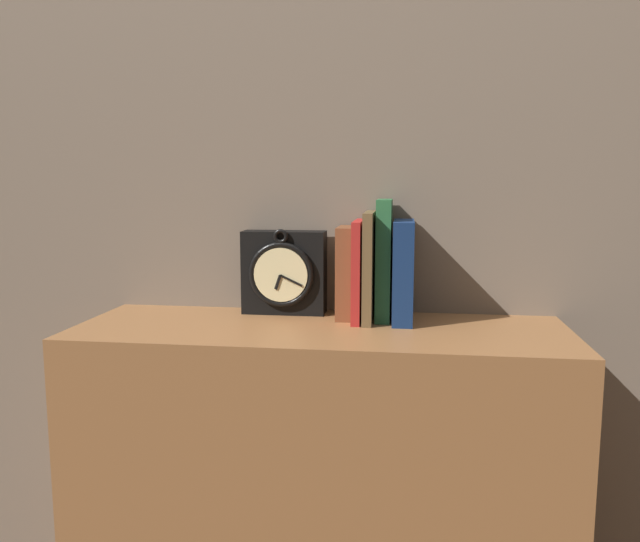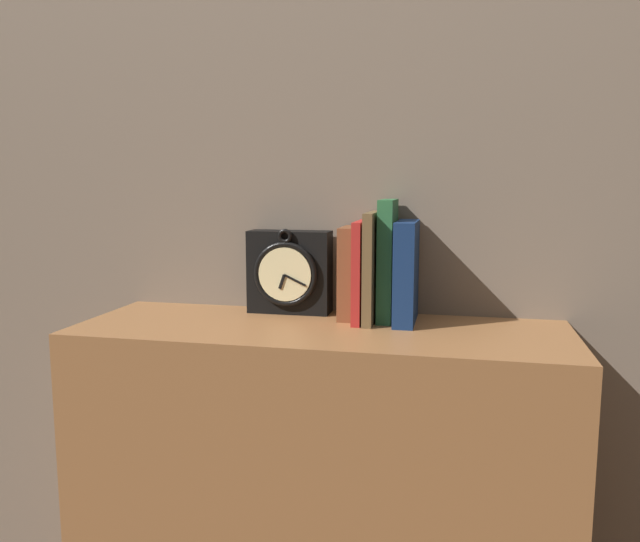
{
  "view_description": "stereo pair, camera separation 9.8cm",
  "coord_description": "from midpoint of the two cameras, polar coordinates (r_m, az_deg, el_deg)",
  "views": [
    {
      "loc": [
        0.16,
        -1.18,
        1.04
      ],
      "look_at": [
        0.0,
        0.0,
        0.87
      ],
      "focal_mm": 35.0,
      "sensor_mm": 36.0,
      "label": 1
    },
    {
      "loc": [
        0.26,
        -1.17,
        1.04
      ],
      "look_at": [
        0.0,
        0.0,
        0.87
      ],
      "focal_mm": 35.0,
      "sensor_mm": 36.0,
      "label": 2
    }
  ],
  "objects": [
    {
      "name": "book_slot0_brown",
      "position": [
        1.3,
        0.27,
        -0.12
      ],
      "size": [
        0.04,
        0.11,
        0.19
      ],
      "color": "brown",
      "rests_on": "bookshelf"
    },
    {
      "name": "book_slot4_navy",
      "position": [
        1.27,
        5.45,
        -0.02
      ],
      "size": [
        0.04,
        0.15,
        0.21
      ],
      "color": "navy",
      "rests_on": "bookshelf"
    },
    {
      "name": "clock",
      "position": [
        1.34,
        -5.4,
        -0.14
      ],
      "size": [
        0.18,
        0.08,
        0.19
      ],
      "color": "black",
      "rests_on": "bookshelf"
    },
    {
      "name": "book_slot2_brown",
      "position": [
        1.27,
        2.33,
        0.41
      ],
      "size": [
        0.02,
        0.15,
        0.22
      ],
      "color": "brown",
      "rests_on": "bookshelf"
    },
    {
      "name": "book_slot1_red",
      "position": [
        1.28,
        1.33,
        0.05
      ],
      "size": [
        0.02,
        0.15,
        0.2
      ],
      "color": "#AE221F",
      "rests_on": "bookshelf"
    },
    {
      "name": "book_slot3_green",
      "position": [
        1.28,
        3.7,
        1.03
      ],
      "size": [
        0.03,
        0.12,
        0.25
      ],
      "color": "#286237",
      "rests_on": "bookshelf"
    },
    {
      "name": "wall_back",
      "position": [
        1.41,
        -0.97,
        18.78
      ],
      "size": [
        6.0,
        0.05,
        2.6
      ],
      "color": "#756656",
      "rests_on": "ground_plane"
    },
    {
      "name": "bookshelf",
      "position": [
        1.36,
        -2.19,
        -20.87
      ],
      "size": [
        0.97,
        0.33,
        0.76
      ],
      "color": "#936038",
      "rests_on": "ground_plane"
    }
  ]
}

